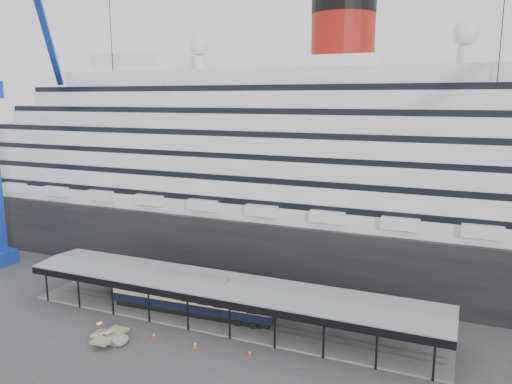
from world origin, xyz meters
TOP-DOWN VIEW (x-y plane):
  - ground at (0.00, 0.00)m, footprint 200.00×200.00m
  - cruise_ship at (0.05, 32.00)m, footprint 130.00×30.00m
  - platform_canopy at (0.00, 5.00)m, footprint 56.00×9.18m
  - port_truck at (-9.83, -5.37)m, footprint 4.58×2.15m
  - pullman_carriage at (-4.64, 5.00)m, footprint 23.43×4.17m
  - traffic_cone_left at (-5.60, -2.58)m, footprint 0.48×0.48m
  - traffic_cone_mid at (0.18, -2.67)m, footprint 0.43×0.43m
  - traffic_cone_right at (6.74, -1.87)m, footprint 0.41×0.41m

SIDE VIEW (x-z plane):
  - ground at x=0.00m, z-range 0.00..0.00m
  - traffic_cone_right at x=6.74m, z-range 0.00..0.72m
  - traffic_cone_left at x=-5.60m, z-range 0.00..0.73m
  - traffic_cone_mid at x=0.18m, z-range 0.00..0.80m
  - port_truck at x=-9.83m, z-range 0.00..1.27m
  - platform_canopy at x=0.00m, z-range -0.29..5.01m
  - pullman_carriage at x=-4.64m, z-range -8.67..14.21m
  - cruise_ship at x=0.05m, z-range -3.60..40.30m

